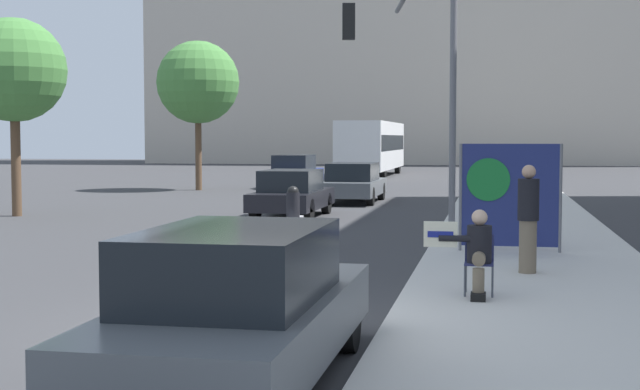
# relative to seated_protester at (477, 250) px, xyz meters

# --- Properties ---
(ground_plane) EXTENTS (160.00, 160.00, 0.00)m
(ground_plane) POSITION_rel_seated_protester_xyz_m (-2.81, -2.32, -0.75)
(ground_plane) COLOR #38383A
(sidewalk_curb) EXTENTS (3.99, 90.00, 0.12)m
(sidewalk_curb) POSITION_rel_seated_protester_xyz_m (0.94, 12.68, -0.69)
(sidewalk_curb) COLOR beige
(sidewalk_curb) RESTS_ON ground_plane
(seated_protester) EXTENTS (0.96, 0.77, 1.18)m
(seated_protester) POSITION_rel_seated_protester_xyz_m (0.00, 0.00, 0.00)
(seated_protester) COLOR #474C56
(seated_protester) RESTS_ON sidewalk_curb
(jogger_on_sidewalk) EXTENTS (0.34, 0.34, 1.74)m
(jogger_on_sidewalk) POSITION_rel_seated_protester_xyz_m (0.76, 2.25, 0.26)
(jogger_on_sidewalk) COLOR #756651
(jogger_on_sidewalk) RESTS_ON sidewalk_curb
(protest_banner) EXTENTS (1.93, 0.06, 2.06)m
(protest_banner) POSITION_rel_seated_protester_xyz_m (0.50, 4.96, 0.46)
(protest_banner) COLOR slate
(protest_banner) RESTS_ON sidewalk_curb
(traffic_light_pole) EXTENTS (2.70, 2.47, 5.65)m
(traffic_light_pole) POSITION_rel_seated_protester_xyz_m (-1.70, 9.02, 3.16)
(traffic_light_pole) COLOR slate
(traffic_light_pole) RESTS_ON sidewalk_curb
(parked_car_curbside) EXTENTS (1.75, 4.62, 1.48)m
(parked_car_curbside) POSITION_rel_seated_protester_xyz_m (-2.08, -4.54, -0.02)
(parked_car_curbside) COLOR #565B60
(parked_car_curbside) RESTS_ON ground_plane
(car_on_road_nearest) EXTENTS (1.73, 4.25, 1.37)m
(car_on_road_nearest) POSITION_rel_seated_protester_xyz_m (-5.52, 12.69, -0.06)
(car_on_road_nearest) COLOR black
(car_on_road_nearest) RESTS_ON ground_plane
(car_on_road_midblock) EXTENTS (1.84, 4.66, 1.41)m
(car_on_road_midblock) POSITION_rel_seated_protester_xyz_m (-4.70, 18.90, -0.04)
(car_on_road_midblock) COLOR #565B60
(car_on_road_midblock) RESTS_ON ground_plane
(car_on_road_distant) EXTENTS (1.85, 4.58, 1.51)m
(car_on_road_distant) POSITION_rel_seated_protester_xyz_m (-8.85, 27.84, -0.00)
(car_on_road_distant) COLOR navy
(car_on_road_distant) RESTS_ON ground_plane
(city_bus_on_road) EXTENTS (2.62, 12.36, 3.24)m
(city_bus_on_road) POSITION_rel_seated_protester_xyz_m (-7.05, 41.13, 1.12)
(city_bus_on_road) COLOR silver
(city_bus_on_road) RESTS_ON ground_plane
(motorcycle_on_road) EXTENTS (0.28, 2.04, 1.29)m
(motorcycle_on_road) POSITION_rel_seated_protester_xyz_m (-3.89, 5.71, -0.20)
(motorcycle_on_road) COLOR silver
(motorcycle_on_road) RESTS_ON ground_plane
(street_tree_near_curb) EXTENTS (3.03, 3.03, 5.78)m
(street_tree_near_curb) POSITION_rel_seated_protester_xyz_m (-13.53, 11.50, 3.50)
(street_tree_near_curb) COLOR brown
(street_tree_near_curb) RESTS_ON ground_plane
(street_tree_midblock) EXTENTS (3.61, 3.61, 6.53)m
(street_tree_midblock) POSITION_rel_seated_protester_xyz_m (-12.55, 25.00, 3.96)
(street_tree_midblock) COLOR brown
(street_tree_midblock) RESTS_ON ground_plane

